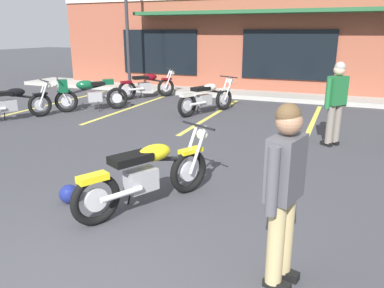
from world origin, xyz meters
name	(u,v)px	position (x,y,z in m)	size (l,w,h in m)	color
ground_plane	(209,168)	(0.00, 3.67, 0.00)	(80.00, 80.00, 0.00)	#3D3D42
sidewalk_kerb	(283,96)	(0.00, 11.33, 0.07)	(22.00, 1.80, 0.14)	#A8A59E
brick_storefront_building	(300,41)	(0.00, 14.90, 1.84)	(18.81, 7.25, 3.67)	brown
painted_stall_lines	(261,119)	(0.00, 7.73, 0.00)	(13.39, 4.80, 0.01)	#DBCC4C
motorcycle_foreground_classic	(148,173)	(-0.23, 1.98, 0.46)	(1.22, 1.94, 0.98)	black
motorcycle_red_sportbike	(88,93)	(-4.89, 6.87, 0.53)	(1.69, 1.61, 0.98)	black
motorcycle_blue_standard	(147,85)	(-4.35, 9.46, 0.46)	(1.52, 1.77, 0.98)	black
motorcycle_orange_scrambler	(207,97)	(-1.56, 7.83, 0.46)	(1.18, 1.96, 0.98)	black
motorcycle_cream_vintage	(12,103)	(-5.93, 5.10, 0.46)	(1.25, 1.92, 0.98)	black
person_in_black_shirt	(336,99)	(1.86, 5.86, 0.95)	(0.44, 0.54, 1.68)	black
person_in_shorts_foreground	(284,187)	(1.63, 1.05, 0.95)	(0.35, 0.61, 1.68)	black
helmet_on_pavement	(69,194)	(-1.27, 1.67, 0.13)	(0.26, 0.26, 0.26)	navy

